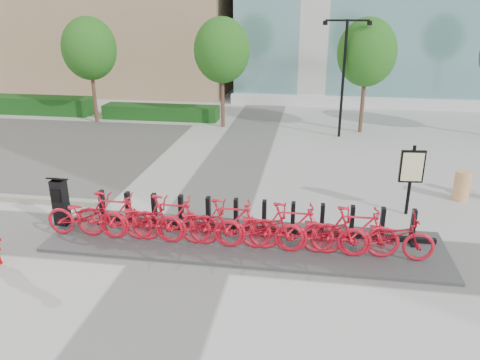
# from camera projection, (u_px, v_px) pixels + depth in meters

# --- Properties ---
(ground) EXTENTS (120.00, 120.00, 0.00)m
(ground) POSITION_uv_depth(u_px,v_px,m) (190.00, 245.00, 11.40)
(ground) COLOR #B4B4B4
(hedge_a) EXTENTS (10.00, 1.40, 0.90)m
(hedge_a) POSITION_uv_depth(u_px,v_px,m) (6.00, 104.00, 25.81)
(hedge_a) COLOR #174915
(hedge_a) RESTS_ON ground
(hedge_b) EXTENTS (6.00, 1.20, 0.70)m
(hedge_b) POSITION_uv_depth(u_px,v_px,m) (161.00, 112.00, 24.25)
(hedge_b) COLOR #174915
(hedge_b) RESTS_ON ground
(tree_0) EXTENTS (2.60, 2.60, 5.10)m
(tree_0) POSITION_uv_depth(u_px,v_px,m) (89.00, 49.00, 22.45)
(tree_0) COLOR brown
(tree_0) RESTS_ON ground
(tree_1) EXTENTS (2.60, 2.60, 5.10)m
(tree_1) POSITION_uv_depth(u_px,v_px,m) (222.00, 51.00, 21.50)
(tree_1) COLOR brown
(tree_1) RESTS_ON ground
(tree_2) EXTENTS (2.60, 2.60, 5.10)m
(tree_2) POSITION_uv_depth(u_px,v_px,m) (367.00, 52.00, 20.55)
(tree_2) COLOR brown
(tree_2) RESTS_ON ground
(streetlamp) EXTENTS (2.00, 0.20, 5.00)m
(streetlamp) POSITION_uv_depth(u_px,v_px,m) (344.00, 65.00, 19.93)
(streetlamp) COLOR black
(streetlamp) RESTS_ON ground
(dock_pad) EXTENTS (9.60, 2.40, 0.08)m
(dock_pad) POSITION_uv_depth(u_px,v_px,m) (244.00, 242.00, 11.48)
(dock_pad) COLOR #414142
(dock_pad) RESTS_ON ground
(dock_rail_posts) EXTENTS (8.02, 0.50, 0.85)m
(dock_rail_posts) POSITION_uv_depth(u_px,v_px,m) (250.00, 217.00, 11.75)
(dock_rail_posts) COLOR black
(dock_rail_posts) RESTS_ON dock_pad
(bike_0) EXTENTS (2.05, 0.72, 1.08)m
(bike_0) POSITION_uv_depth(u_px,v_px,m) (86.00, 216.00, 11.52)
(bike_0) COLOR red
(bike_0) RESTS_ON dock_pad
(bike_1) EXTENTS (1.99, 0.56, 1.20)m
(bike_1) POSITION_uv_depth(u_px,v_px,m) (114.00, 215.00, 11.40)
(bike_1) COLOR red
(bike_1) RESTS_ON dock_pad
(bike_2) EXTENTS (2.05, 0.72, 1.08)m
(bike_2) POSITION_uv_depth(u_px,v_px,m) (142.00, 220.00, 11.31)
(bike_2) COLOR red
(bike_2) RESTS_ON dock_pad
(bike_3) EXTENTS (1.99, 0.56, 1.20)m
(bike_3) POSITION_uv_depth(u_px,v_px,m) (171.00, 219.00, 11.19)
(bike_3) COLOR red
(bike_3) RESTS_ON dock_pad
(bike_4) EXTENTS (2.05, 0.72, 1.08)m
(bike_4) POSITION_uv_depth(u_px,v_px,m) (200.00, 224.00, 11.10)
(bike_4) COLOR red
(bike_4) RESTS_ON dock_pad
(bike_5) EXTENTS (1.99, 0.56, 1.20)m
(bike_5) POSITION_uv_depth(u_px,v_px,m) (230.00, 223.00, 10.98)
(bike_5) COLOR red
(bike_5) RESTS_ON dock_pad
(bike_6) EXTENTS (2.05, 0.72, 1.08)m
(bike_6) POSITION_uv_depth(u_px,v_px,m) (260.00, 228.00, 10.89)
(bike_6) COLOR red
(bike_6) RESTS_ON dock_pad
(bike_7) EXTENTS (1.99, 0.56, 1.20)m
(bike_7) POSITION_uv_depth(u_px,v_px,m) (291.00, 228.00, 10.77)
(bike_7) COLOR red
(bike_7) RESTS_ON dock_pad
(bike_8) EXTENTS (2.05, 0.72, 1.08)m
(bike_8) POSITION_uv_depth(u_px,v_px,m) (323.00, 232.00, 10.68)
(bike_8) COLOR red
(bike_8) RESTS_ON dock_pad
(bike_9) EXTENTS (1.99, 0.56, 1.20)m
(bike_9) POSITION_uv_depth(u_px,v_px,m) (355.00, 232.00, 10.56)
(bike_9) COLOR red
(bike_9) RESTS_ON dock_pad
(bike_10) EXTENTS (2.05, 0.72, 1.08)m
(bike_10) POSITION_uv_depth(u_px,v_px,m) (388.00, 237.00, 10.47)
(bike_10) COLOR red
(bike_10) RESTS_ON dock_pad
(kiosk) EXTENTS (0.43, 0.37, 1.34)m
(kiosk) POSITION_uv_depth(u_px,v_px,m) (60.00, 201.00, 12.11)
(kiosk) COLOR black
(kiosk) RESTS_ON dock_pad
(construction_barrel) EXTENTS (0.54, 0.54, 0.90)m
(construction_barrel) POSITION_uv_depth(u_px,v_px,m) (462.00, 186.00, 13.93)
(construction_barrel) COLOR orange
(construction_barrel) RESTS_ON ground
(map_sign) EXTENTS (0.66, 0.17, 1.99)m
(map_sign) POSITION_uv_depth(u_px,v_px,m) (412.00, 169.00, 12.67)
(map_sign) COLOR black
(map_sign) RESTS_ON ground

